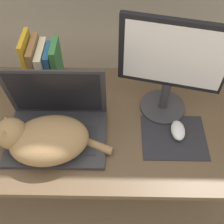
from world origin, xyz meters
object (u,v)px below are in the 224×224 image
at_px(book_row, 43,65).
at_px(computer_mouse, 178,130).
at_px(laptop, 57,124).
at_px(cat, 44,139).
at_px(external_monitor, 171,66).

bearing_deg(book_row, computer_mouse, -25.71).
relative_size(laptop, computer_mouse, 4.05).
distance_m(laptop, cat, 0.09).
xyz_separation_m(cat, external_monitor, (0.47, 0.22, 0.17)).
height_order(cat, computer_mouse, cat).
height_order(cat, book_row, book_row).
distance_m(laptop, computer_mouse, 0.48).
relative_size(cat, external_monitor, 0.99).
height_order(laptop, computer_mouse, laptop).
relative_size(cat, book_row, 1.67).
xyz_separation_m(external_monitor, computer_mouse, (0.05, -0.13, -0.22)).
height_order(external_monitor, computer_mouse, external_monitor).
bearing_deg(computer_mouse, laptop, -179.70).
height_order(laptop, book_row, laptop).
bearing_deg(laptop, cat, -112.75).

